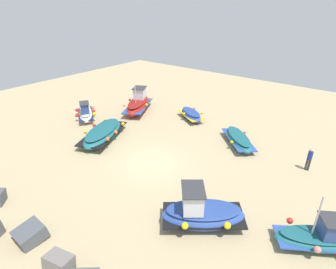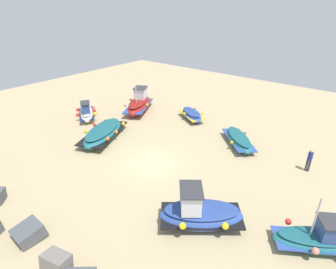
# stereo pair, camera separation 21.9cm
# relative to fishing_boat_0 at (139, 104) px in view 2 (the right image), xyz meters

# --- Properties ---
(ground_plane) EXTENTS (54.82, 54.82, 0.00)m
(ground_plane) POSITION_rel_fishing_boat_0_xyz_m (-7.95, 6.84, -0.80)
(ground_plane) COLOR tan
(fishing_boat_0) EXTENTS (4.12, 5.50, 3.12)m
(fishing_boat_0) POSITION_rel_fishing_boat_0_xyz_m (0.00, 0.00, 0.00)
(fishing_boat_0) COLOR maroon
(fishing_boat_0) RESTS_ON ground_plane
(fishing_boat_1) EXTENTS (4.57, 4.16, 2.31)m
(fishing_boat_1) POSITION_rel_fishing_boat_0_xyz_m (-13.91, 9.73, -0.07)
(fishing_boat_1) COLOR #2D4C9E
(fishing_boat_1) RESTS_ON ground_plane
(fishing_boat_2) EXTENTS (4.19, 5.86, 1.07)m
(fishing_boat_2) POSITION_rel_fishing_boat_0_xyz_m (-2.16, 6.55, -0.26)
(fishing_boat_2) COLOR #1E6670
(fishing_boat_2) RESTS_ON ground_plane
(fishing_boat_3) EXTENTS (4.07, 3.33, 2.98)m
(fishing_boat_3) POSITION_rel_fishing_boat_0_xyz_m (-19.01, 7.54, -0.26)
(fishing_boat_3) COLOR #1E6670
(fishing_boat_3) RESTS_ON ground_plane
(fishing_boat_4) EXTENTS (4.15, 4.14, 0.90)m
(fishing_boat_4) POSITION_rel_fishing_boat_0_xyz_m (-11.59, 0.32, -0.34)
(fishing_boat_4) COLOR #1E6670
(fishing_boat_4) RESTS_ON ground_plane
(fishing_boat_5) EXTENTS (4.03, 3.32, 1.89)m
(fishing_boat_5) POSITION_rel_fishing_boat_0_xyz_m (2.68, 4.74, -0.18)
(fishing_boat_5) COLOR white
(fishing_boat_5) RESTS_ON ground_plane
(fishing_boat_6) EXTENTS (3.63, 2.88, 0.98)m
(fishing_boat_6) POSITION_rel_fishing_boat_0_xyz_m (-5.64, -1.62, -0.31)
(fishing_boat_6) COLOR #2D4C9E
(fishing_boat_6) RESTS_ON ground_plane
(person_walking) EXTENTS (0.32, 0.32, 1.68)m
(person_walking) POSITION_rel_fishing_boat_0_xyz_m (-16.99, 0.86, 0.17)
(person_walking) COLOR #2D2D38
(person_walking) RESTS_ON ground_plane
(breakwater_rocks) EXTENTS (24.66, 2.68, 1.30)m
(breakwater_rocks) POSITION_rel_fishing_boat_0_xyz_m (-7.44, 16.24, -0.37)
(breakwater_rocks) COLOR slate
(breakwater_rocks) RESTS_ON ground_plane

